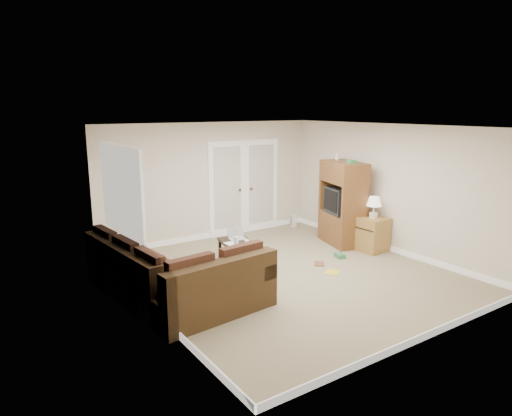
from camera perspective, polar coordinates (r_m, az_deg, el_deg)
floor at (r=7.93m, az=3.97°, el=-8.25°), size 5.50×5.50×0.00m
ceiling at (r=7.42m, az=4.26°, el=10.12°), size 5.00×5.50×0.02m
wall_left at (r=6.39m, az=-13.91°, el=-1.94°), size 0.02×5.50×2.50m
wall_right at (r=9.30m, az=16.38°, el=2.36°), size 0.02×5.50×2.50m
wall_back at (r=9.86m, az=-5.75°, el=3.35°), size 5.00×0.02×2.50m
wall_front at (r=5.73m, az=21.26°, el=-4.10°), size 5.00×0.02×2.50m
baseboards at (r=7.91m, az=3.97°, el=-7.91°), size 5.00×5.50×0.10m
french_doors at (r=10.28m, az=-1.45°, el=2.58°), size 1.80×0.05×2.13m
window_left at (r=7.27m, az=-16.48°, el=2.05°), size 0.05×1.92×1.42m
sectional_sofa at (r=6.84m, az=-10.69°, el=-8.96°), size 2.07×2.77×0.83m
coffee_table at (r=8.21m, az=-1.99°, el=-5.74°), size 0.72×1.13×0.72m
tv_armoire at (r=9.61m, az=10.77°, el=0.65°), size 0.86×1.19×1.85m
side_cabinet at (r=9.33m, az=14.34°, el=-2.86°), size 0.54×0.54×1.10m
space_heater at (r=10.94m, az=4.69°, el=-1.57°), size 0.14×0.12×0.31m
floor_magazine at (r=8.10m, az=9.53°, el=-7.91°), size 0.35×0.34×0.01m
floor_greenbox at (r=8.87m, az=10.44°, el=-5.89°), size 0.20×0.23×0.08m
floor_book at (r=8.46m, az=7.28°, el=-6.90°), size 0.30×0.31×0.02m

